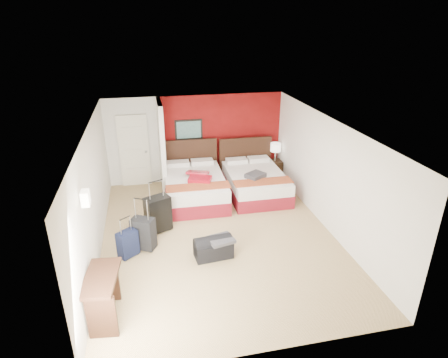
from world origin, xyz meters
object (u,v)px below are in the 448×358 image
object	(u,v)px
table_lamp	(275,152)
red_suitcase_open	(199,176)
suitcase_charcoal	(144,235)
nightstand	(274,169)
bed_left	(195,188)
suitcase_navy	(128,245)
duffel_bag	(213,248)
suitcase_black	(158,215)
desk	(104,297)
bed_right	(255,183)

from	to	relation	value
table_lamp	red_suitcase_open	bearing A→B (deg)	-156.82
red_suitcase_open	suitcase_charcoal	distance (m)	2.47
red_suitcase_open	nightstand	world-z (taller)	red_suitcase_open
bed_left	red_suitcase_open	xyz separation A→B (m)	(0.10, -0.10, 0.38)
suitcase_navy	red_suitcase_open	bearing A→B (deg)	13.19
duffel_bag	suitcase_navy	bearing A→B (deg)	161.94
nightstand	suitcase_black	size ratio (longest dim) A/B	0.69
red_suitcase_open	bed_left	bearing A→B (deg)	154.78
suitcase_black	suitcase_navy	world-z (taller)	suitcase_black
suitcase_black	desk	size ratio (longest dim) A/B	0.83
red_suitcase_open	nightstand	xyz separation A→B (m)	(2.43, 1.04, -0.43)
suitcase_charcoal	duffel_bag	size ratio (longest dim) A/B	0.90
red_suitcase_open	duffel_bag	distance (m)	2.60
duffel_bag	table_lamp	bearing A→B (deg)	49.08
red_suitcase_open	suitcase_navy	world-z (taller)	red_suitcase_open
table_lamp	suitcase_navy	bearing A→B (deg)	-142.58
suitcase_black	bed_right	bearing A→B (deg)	3.29
suitcase_navy	duffel_bag	bearing A→B (deg)	-49.94
desk	red_suitcase_open	bearing A→B (deg)	68.06
nightstand	suitcase_black	bearing A→B (deg)	-146.62
red_suitcase_open	nightstand	size ratio (longest dim) A/B	1.41
bed_left	suitcase_navy	bearing A→B (deg)	-124.93
suitcase_black	duffel_bag	size ratio (longest dim) A/B	1.07
suitcase_charcoal	duffel_bag	world-z (taller)	suitcase_charcoal
bed_right	suitcase_charcoal	xyz separation A→B (m)	(-3.01, -2.05, 0.02)
table_lamp	suitcase_navy	world-z (taller)	table_lamp
duffel_bag	suitcase_black	bearing A→B (deg)	123.52
bed_left	table_lamp	xyz separation A→B (m)	(2.53, 0.94, 0.50)
bed_right	table_lamp	bearing A→B (deg)	47.93
suitcase_charcoal	red_suitcase_open	bearing A→B (deg)	81.34
bed_left	red_suitcase_open	bearing A→B (deg)	-43.56
nightstand	suitcase_black	world-z (taller)	suitcase_black
red_suitcase_open	suitcase_black	world-z (taller)	suitcase_black
bed_right	nightstand	xyz separation A→B (m)	(0.88, 0.95, -0.04)
suitcase_charcoal	desk	xyz separation A→B (m)	(-0.64, -1.87, 0.07)
bed_left	desk	distance (m)	4.41
bed_right	suitcase_navy	size ratio (longest dim) A/B	3.88
bed_left	suitcase_charcoal	world-z (taller)	suitcase_charcoal
red_suitcase_open	suitcase_black	size ratio (longest dim) A/B	0.97
nightstand	table_lamp	size ratio (longest dim) A/B	1.02
table_lamp	desk	bearing A→B (deg)	-132.92
bed_right	suitcase_navy	distance (m)	4.03
bed_right	suitcase_black	world-z (taller)	suitcase_black
nightstand	desk	size ratio (longest dim) A/B	0.57
bed_left	suitcase_black	size ratio (longest dim) A/B	2.73
suitcase_navy	desk	bearing A→B (deg)	-138.70
table_lamp	suitcase_charcoal	size ratio (longest dim) A/B	0.80
red_suitcase_open	suitcase_navy	distance (m)	2.85
table_lamp	suitcase_navy	size ratio (longest dim) A/B	1.00
table_lamp	suitcase_black	distance (m)	4.27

